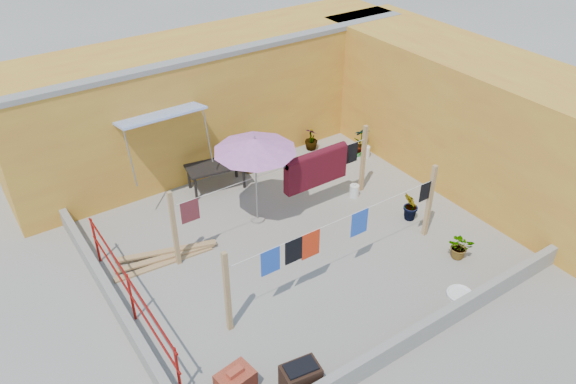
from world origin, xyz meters
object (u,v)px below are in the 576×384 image
object	(u,v)px
patio_umbrella	(255,145)
brick_stack	(236,382)
outdoor_table	(216,167)
water_jug_b	(354,191)
brazier	(301,378)
white_basin	(460,294)
plant_back_a	(248,157)
green_hose	(354,152)
water_jug_a	(366,152)

from	to	relation	value
patio_umbrella	brick_stack	size ratio (longest dim) A/B	3.42
outdoor_table	brick_stack	distance (m)	6.17
water_jug_b	brazier	bearing A→B (deg)	-138.39
white_basin	plant_back_a	xyz separation A→B (m)	(-0.99, 6.40, 0.35)
brazier	green_hose	distance (m)	7.99
brazier	water_jug_b	bearing A→B (deg)	41.61
water_jug_b	green_hose	xyz separation A→B (m)	(1.39, 1.67, -0.13)
outdoor_table	water_jug_a	world-z (taller)	outdoor_table
patio_umbrella	outdoor_table	size ratio (longest dim) A/B	1.44
patio_umbrella	outdoor_table	bearing A→B (deg)	94.19
water_jug_a	green_hose	xyz separation A→B (m)	(-0.14, 0.33, -0.12)
green_hose	brick_stack	bearing A→B (deg)	-143.10
patio_umbrella	outdoor_table	distance (m)	2.23
patio_umbrella	water_jug_a	xyz separation A→B (m)	(4.03, 0.84, -1.83)
patio_umbrella	water_jug_b	world-z (taller)	patio_umbrella
green_hose	outdoor_table	bearing A→B (deg)	171.87
patio_umbrella	green_hose	bearing A→B (deg)	16.76
patio_umbrella	green_hose	world-z (taller)	patio_umbrella
brick_stack	plant_back_a	size ratio (longest dim) A/B	0.82
water_jug_a	plant_back_a	xyz separation A→B (m)	(-3.05, 1.19, 0.24)
outdoor_table	brazier	bearing A→B (deg)	-105.83
water_jug_b	green_hose	distance (m)	2.18
water_jug_a	outdoor_table	bearing A→B (deg)	167.68
patio_umbrella	water_jug_b	distance (m)	3.13
brick_stack	plant_back_a	xyz separation A→B (m)	(3.74, 5.85, 0.17)
brazier	water_jug_b	xyz separation A→B (m)	(4.36, 3.87, -0.11)
brick_stack	water_jug_b	distance (m)	6.22
patio_umbrella	brick_stack	distance (m)	5.03
outdoor_table	brick_stack	size ratio (longest dim) A/B	2.38
white_basin	water_jug_a	distance (m)	5.60
brick_stack	outdoor_table	bearing A→B (deg)	64.70
patio_umbrella	water_jug_a	bearing A→B (deg)	11.75
brick_stack	brazier	size ratio (longest dim) A/B	0.96
patio_umbrella	green_hose	distance (m)	4.50
white_basin	water_jug_b	bearing A→B (deg)	82.18
water_jug_b	plant_back_a	distance (m)	2.96
brazier	green_hose	bearing A→B (deg)	43.95
brick_stack	white_basin	world-z (taller)	brick_stack
water_jug_a	plant_back_a	size ratio (longest dim) A/B	0.45
brick_stack	brazier	distance (m)	1.05
brick_stack	green_hose	xyz separation A→B (m)	(6.65, 4.99, -0.19)
brick_stack	white_basin	xyz separation A→B (m)	(4.72, -0.55, -0.17)
water_jug_a	patio_umbrella	bearing A→B (deg)	-168.25
green_hose	brazier	bearing A→B (deg)	-136.05
brazier	white_basin	size ratio (longest dim) A/B	1.28
brazier	plant_back_a	size ratio (longest dim) A/B	0.85
green_hose	white_basin	bearing A→B (deg)	-109.13
brazier	plant_back_a	distance (m)	7.00
brazier	plant_back_a	bearing A→B (deg)	66.06
white_basin	green_hose	distance (m)	5.87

